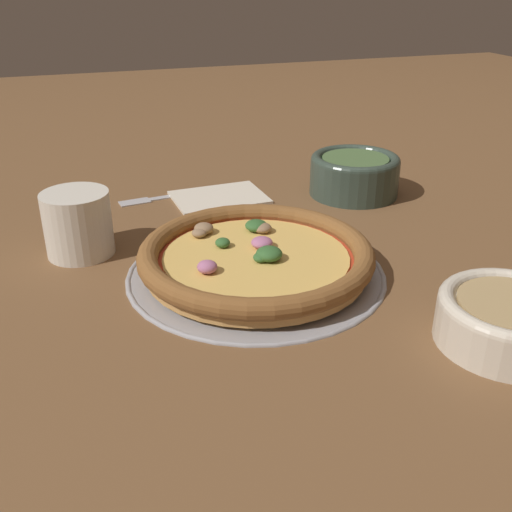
% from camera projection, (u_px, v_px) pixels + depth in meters
% --- Properties ---
extents(ground_plane, '(3.00, 3.00, 0.00)m').
position_uv_depth(ground_plane, '(256.00, 274.00, 0.69)').
color(ground_plane, brown).
extents(pizza_tray, '(0.30, 0.30, 0.01)m').
position_uv_depth(pizza_tray, '(256.00, 272.00, 0.69)').
color(pizza_tray, '#9E9EA3').
rests_on(pizza_tray, ground_plane).
extents(pizza, '(0.27, 0.27, 0.03)m').
position_uv_depth(pizza, '(256.00, 256.00, 0.68)').
color(pizza, tan).
rests_on(pizza, pizza_tray).
extents(bowl_near, '(0.13, 0.13, 0.05)m').
position_uv_depth(bowl_near, '(510.00, 318.00, 0.55)').
color(bowl_near, beige).
rests_on(bowl_near, ground_plane).
extents(bowl_far, '(0.13, 0.13, 0.06)m').
position_uv_depth(bowl_far, '(354.00, 173.00, 0.91)').
color(bowl_far, '#334238').
rests_on(bowl_far, ground_plane).
extents(drinking_cup, '(0.08, 0.08, 0.08)m').
position_uv_depth(drinking_cup, '(78.00, 224.00, 0.72)').
color(drinking_cup, silver).
rests_on(drinking_cup, ground_plane).
extents(napkin, '(0.14, 0.11, 0.01)m').
position_uv_depth(napkin, '(219.00, 196.00, 0.90)').
color(napkin, beige).
rests_on(napkin, ground_plane).
extents(fork, '(0.18, 0.04, 0.00)m').
position_uv_depth(fork, '(172.00, 196.00, 0.91)').
color(fork, '#B7B7BC').
rests_on(fork, ground_plane).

